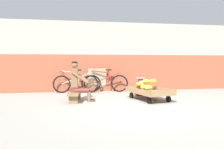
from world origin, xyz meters
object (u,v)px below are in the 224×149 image
(plastic_crate, at_px, (141,91))
(sign_board, at_px, (97,80))
(banana_cart, at_px, (149,92))
(bicycle_near_left, at_px, (76,83))
(bicycle_far_left, at_px, (106,83))
(vendor_seated, at_px, (78,81))
(low_bench, at_px, (75,94))
(weighing_scale, at_px, (141,82))

(plastic_crate, height_order, sign_board, sign_board)
(plastic_crate, bearing_deg, banana_cart, -92.37)
(banana_cart, distance_m, sign_board, 2.58)
(plastic_crate, distance_m, sign_board, 1.85)
(bicycle_near_left, bearing_deg, banana_cart, -43.14)
(bicycle_near_left, bearing_deg, bicycle_far_left, 2.11)
(vendor_seated, bearing_deg, bicycle_far_left, 59.81)
(vendor_seated, relative_size, plastic_crate, 3.17)
(low_bench, distance_m, weighing_scale, 2.35)
(banana_cart, height_order, weighing_scale, weighing_scale)
(low_bench, xyz_separation_m, sign_board, (0.86, 2.05, 0.24))
(vendor_seated, xyz_separation_m, bicycle_near_left, (-0.04, 1.81, -0.21))
(banana_cart, bearing_deg, vendor_seated, 175.39)
(banana_cart, distance_m, bicycle_far_left, 2.25)
(banana_cart, xyz_separation_m, low_bench, (-2.15, 0.18, -0.04))
(bicycle_near_left, bearing_deg, low_bench, -91.56)
(plastic_crate, xyz_separation_m, bicycle_far_left, (-1.03, 1.04, 0.20))
(banana_cart, height_order, sign_board, sign_board)
(vendor_seated, distance_m, weighing_scale, 2.26)
(plastic_crate, distance_m, bicycle_far_left, 1.48)
(bicycle_far_left, bearing_deg, banana_cart, -63.76)
(weighing_scale, bearing_deg, vendor_seated, -159.02)
(plastic_crate, bearing_deg, vendor_seated, -158.99)
(plastic_crate, relative_size, bicycle_far_left, 0.22)
(low_bench, bearing_deg, sign_board, 67.17)
(plastic_crate, xyz_separation_m, sign_board, (-1.33, 1.24, 0.29))
(low_bench, bearing_deg, vendor_seated, -5.47)
(weighing_scale, xyz_separation_m, sign_board, (-1.33, 1.25, -0.01))
(vendor_seated, relative_size, weighing_scale, 3.80)
(banana_cart, relative_size, plastic_crate, 4.42)
(banana_cart, height_order, low_bench, banana_cart)
(vendor_seated, height_order, sign_board, vendor_seated)
(low_bench, distance_m, vendor_seated, 0.38)
(weighing_scale, height_order, bicycle_far_left, bicycle_far_left)
(low_bench, bearing_deg, banana_cart, -4.65)
(banana_cart, distance_m, vendor_seated, 2.10)
(banana_cart, height_order, vendor_seated, vendor_seated)
(banana_cart, relative_size, bicycle_near_left, 0.96)
(vendor_seated, xyz_separation_m, weighing_scale, (2.11, 0.81, -0.11))
(banana_cart, distance_m, plastic_crate, 0.98)
(weighing_scale, relative_size, sign_board, 0.34)
(sign_board, bearing_deg, vendor_seated, -110.64)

